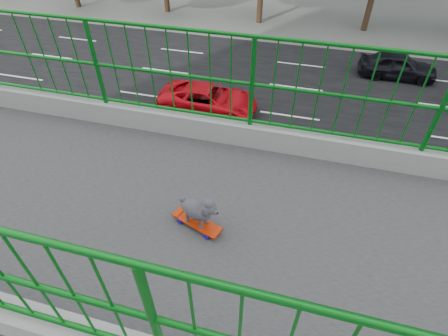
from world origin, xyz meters
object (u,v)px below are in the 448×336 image
at_px(poodle, 198,209).
at_px(car_5, 233,201).
at_px(car_4, 398,66).
at_px(skateboard, 197,223).
at_px(car_2, 208,99).

xyz_separation_m(poodle, car_5, (-6.09, -1.05, -6.61)).
xyz_separation_m(poodle, car_4, (-18.89, 5.71, -6.54)).
xyz_separation_m(skateboard, poodle, (0.01, 0.02, 0.22)).
height_order(skateboard, car_5, skateboard).
height_order(skateboard, poodle, poodle).
distance_m(poodle, car_5, 9.05).
relative_size(car_2, car_4, 1.15).
relative_size(skateboard, car_2, 0.11).
relative_size(car_2, car_5, 1.23).
bearing_deg(car_5, skateboard, 9.54).
bearing_deg(car_5, car_2, -155.90).
bearing_deg(poodle, car_5, -150.66).
bearing_deg(car_2, poodle, -162.62).
xyz_separation_m(skateboard, car_5, (-6.08, -1.02, -6.39)).
relative_size(skateboard, car_5, 0.14).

